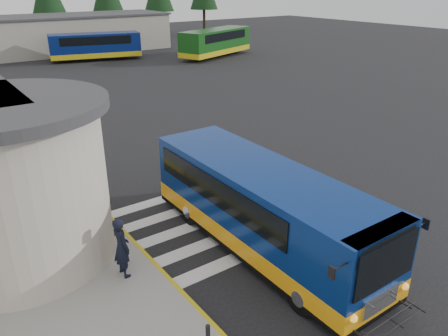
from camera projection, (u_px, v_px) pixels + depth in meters
ground at (223, 203)px, 16.76m from camera, size 140.00×140.00×0.00m
curb_strip at (84, 191)px, 17.54m from camera, size 0.12×34.00×0.16m
crosswalk at (225, 215)px, 15.89m from camera, size 8.00×5.35×0.01m
depot_building at (54, 34)px, 50.46m from camera, size 26.40×8.40×4.20m
transit_bus at (263, 211)px, 13.49m from camera, size 3.47×9.55×2.68m
pedestrian_a at (122, 247)px, 12.09m from camera, size 0.48×0.69×1.82m
pedestrian_b at (39, 257)px, 11.81m from camera, size 0.84×0.94×1.61m
far_bus_a at (95, 45)px, 46.08m from camera, size 9.59×4.67×2.38m
far_bus_b at (216, 41)px, 48.08m from camera, size 10.24×6.04×2.55m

